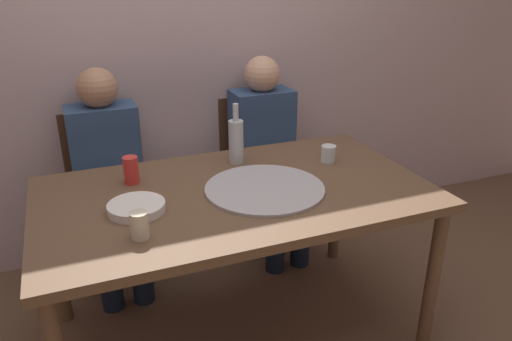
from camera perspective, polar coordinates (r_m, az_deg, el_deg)
The scene contains 13 objects.
ground_plane at distance 2.52m, azimuth -2.09°, elevation -18.09°, with size 8.00×8.00×0.00m, color brown.
back_wall at distance 2.92m, azimuth -9.67°, elevation 15.61°, with size 6.00×0.10×2.60m, color #B29EA3.
dining_table at distance 2.14m, azimuth -2.35°, elevation -4.03°, with size 1.66×0.95×0.76m.
pizza_tray at distance 2.10m, azimuth 1.02°, elevation -2.09°, with size 0.51×0.51×0.01m, color #ADADB2.
wine_bottle at distance 2.36m, azimuth -2.33°, elevation 3.54°, with size 0.07×0.07×0.29m.
tumbler_near at distance 1.77m, azimuth -13.37°, elevation -6.23°, with size 0.06×0.06×0.10m, color beige.
tumbler_far at distance 2.41m, azimuth 8.41°, elevation 1.94°, with size 0.07×0.07×0.08m, color silver.
soda_can at distance 2.21m, azimuth -14.31°, elevation 0.05°, with size 0.07×0.07×0.12m, color red.
plate_stack at distance 1.97m, azimuth -13.72°, elevation -4.17°, with size 0.22×0.22×0.03m, color white.
chair_left at distance 2.91m, azimuth -16.79°, elevation -1.22°, with size 0.44×0.44×0.90m.
chair_right at distance 3.10m, azimuth 0.24°, elevation 1.31°, with size 0.44×0.44×0.90m.
guest_in_sweater at distance 2.72m, azimuth -16.74°, elevation 0.03°, with size 0.36×0.56×1.17m.
guest_in_beanie at distance 2.93m, azimuth 1.36°, elevation 2.64°, with size 0.36×0.56×1.17m.
Camera 1 is at (-0.63, -1.80, 1.65)m, focal length 34.43 mm.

